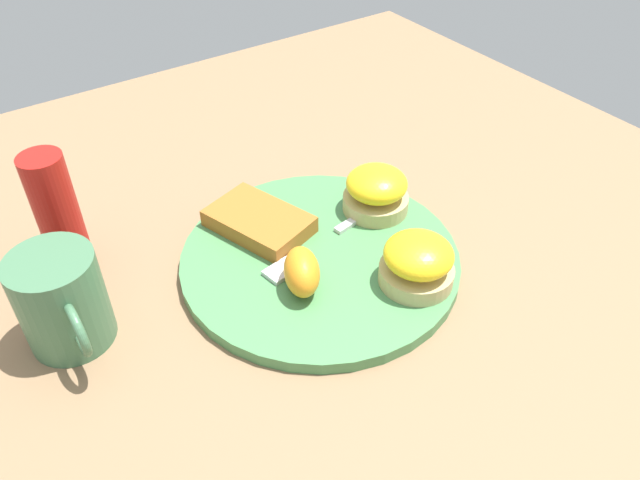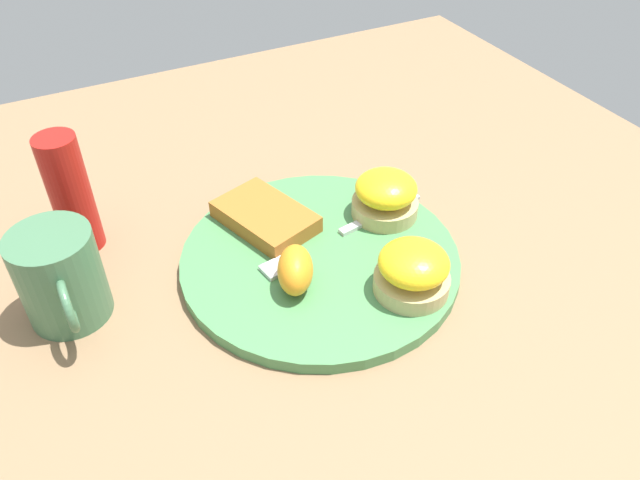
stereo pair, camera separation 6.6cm
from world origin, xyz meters
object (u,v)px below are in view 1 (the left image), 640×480
at_px(sandwich_benedict_right, 376,191).
at_px(orange_wedge, 302,272).
at_px(condiment_bottle, 58,214).
at_px(hashbrown_patty, 259,221).
at_px(fork, 331,235).
at_px(cup, 62,301).
at_px(sandwich_benedict_left, 418,262).

xyz_separation_m(sandwich_benedict_right, orange_wedge, (0.06, -0.14, -0.00)).
xyz_separation_m(sandwich_benedict_right, condiment_bottle, (-0.12, -0.32, 0.03)).
bearing_deg(hashbrown_patty, sandwich_benedict_right, 70.66).
height_order(hashbrown_patty, fork, hashbrown_patty).
bearing_deg(condiment_bottle, cup, -17.47).
bearing_deg(orange_wedge, sandwich_benedict_right, 113.29).
relative_size(sandwich_benedict_left, fork, 0.35).
height_order(sandwich_benedict_left, sandwich_benedict_right, same).
bearing_deg(orange_wedge, cup, -110.76).
height_order(fork, cup, cup).
distance_m(hashbrown_patty, fork, 0.08).
relative_size(sandwich_benedict_left, orange_wedge, 1.28).
bearing_deg(hashbrown_patty, fork, 44.91).
bearing_deg(fork, orange_wedge, -55.37).
relative_size(sandwich_benedict_right, fork, 0.35).
relative_size(sandwich_benedict_right, orange_wedge, 1.28).
distance_m(sandwich_benedict_left, condiment_bottle, 0.37).
distance_m(hashbrown_patty, cup, 0.23).
bearing_deg(cup, sandwich_benedict_right, 87.11).
distance_m(hashbrown_patty, condiment_bottle, 0.21).
relative_size(orange_wedge, cup, 0.54).
bearing_deg(orange_wedge, condiment_bottle, -135.92).
height_order(cup, condiment_bottle, condiment_bottle).
bearing_deg(sandwich_benedict_left, cup, -113.79).
relative_size(orange_wedge, condiment_bottle, 0.43).
xyz_separation_m(orange_wedge, fork, (-0.05, 0.07, -0.02)).
bearing_deg(fork, sandwich_benedict_left, 15.87).
height_order(sandwich_benedict_right, cup, cup).
distance_m(sandwich_benedict_left, sandwich_benedict_right, 0.13).
distance_m(sandwich_benedict_left, hashbrown_patty, 0.19).
bearing_deg(sandwich_benedict_left, orange_wedge, -119.62).
height_order(sandwich_benedict_left, hashbrown_patty, sandwich_benedict_left).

